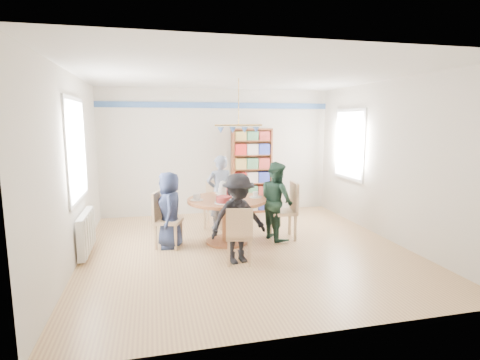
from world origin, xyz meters
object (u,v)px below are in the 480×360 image
object	(u,v)px
chair_far	(215,202)
chair_near	(239,233)
chair_left	(164,217)
person_far	(220,192)
person_right	(276,201)
chair_right	(288,208)
radiator	(86,232)
person_near	(238,219)
bookshelf	(252,172)
person_left	(170,210)
dining_table	(227,210)

from	to	relation	value
chair_far	chair_near	bearing A→B (deg)	-89.71
chair_left	chair_far	size ratio (longest dim) A/B	1.04
person_far	person_right	bearing A→B (deg)	125.90
chair_right	radiator	bearing A→B (deg)	-178.48
person_near	bookshelf	bearing A→B (deg)	58.66
chair_far	person_far	xyz separation A→B (m)	(0.07, -0.15, 0.21)
chair_right	chair_near	distance (m)	1.49
radiator	person_near	distance (m)	2.34
bookshelf	person_near	bearing A→B (deg)	-108.52
person_near	person_left	bearing A→B (deg)	122.94
chair_left	person_right	size ratio (longest dim) A/B	0.68
chair_near	chair_right	bearing A→B (deg)	42.71
dining_table	person_left	world-z (taller)	person_left
chair_right	person_left	xyz separation A→B (m)	(-2.00, -0.02, 0.08)
person_right	bookshelf	world-z (taller)	bookshelf
person_near	person_right	bearing A→B (deg)	33.52
chair_far	person_left	bearing A→B (deg)	-131.18
chair_right	person_far	distance (m)	1.35
chair_near	person_left	xyz separation A→B (m)	(-0.91, 0.98, 0.15)
chair_left	bookshelf	world-z (taller)	bookshelf
dining_table	bookshelf	size ratio (longest dim) A/B	0.70
dining_table	person_left	distance (m)	0.93
dining_table	bookshelf	world-z (taller)	bookshelf
person_left	person_far	size ratio (longest dim) A/B	0.88
bookshelf	chair_left	bearing A→B (deg)	-135.52
person_near	chair_near	bearing A→B (deg)	-105.83
person_right	person_left	bearing A→B (deg)	77.60
chair_left	chair_right	xyz separation A→B (m)	(2.10, -0.01, 0.04)
chair_near	person_right	size ratio (longest dim) A/B	0.62
person_right	chair_left	bearing A→B (deg)	76.52
person_left	chair_left	bearing A→B (deg)	-108.68
bookshelf	chair_near	bearing A→B (deg)	-108.09
chair_far	person_near	bearing A→B (deg)	-89.55
chair_far	person_right	xyz separation A→B (m)	(0.90, -1.00, 0.19)
radiator	chair_left	bearing A→B (deg)	4.85
chair_far	person_near	distance (m)	1.94
dining_table	chair_left	distance (m)	1.03
radiator	dining_table	distance (m)	2.20
chair_near	bookshelf	distance (m)	3.15
chair_left	person_far	bearing A→B (deg)	38.34
radiator	bookshelf	size ratio (longest dim) A/B	0.54
bookshelf	person_far	bearing A→B (deg)	-129.64
radiator	chair_near	size ratio (longest dim) A/B	1.20
chair_left	chair_near	world-z (taller)	chair_left
chair_right	bookshelf	world-z (taller)	bookshelf
dining_table	chair_right	distance (m)	1.07
chair_left	chair_near	xyz separation A→B (m)	(1.01, -1.02, -0.04)
chair_near	bookshelf	bearing A→B (deg)	71.91
person_right	person_far	world-z (taller)	person_far
chair_right	person_near	world-z (taller)	person_near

